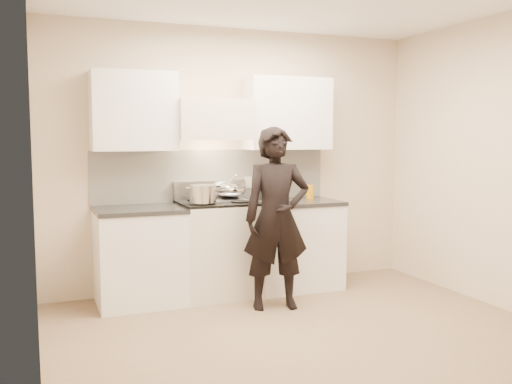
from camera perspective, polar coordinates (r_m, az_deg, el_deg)
ground_plane at (r=4.68m, az=5.40°, el=-14.26°), size 4.00×4.00×0.00m
room_shell at (r=4.71m, az=2.89°, el=5.70°), size 4.04×3.54×2.70m
stove at (r=5.72m, az=-3.79°, el=-5.64°), size 0.76×0.65×0.96m
counter_right at (r=6.02m, az=3.77°, el=-5.20°), size 0.92×0.67×0.92m
counter_left at (r=5.54m, az=-11.54°, el=-6.26°), size 0.82×0.67×0.92m
wok at (r=5.83m, az=-2.55°, el=0.25°), size 0.32×0.39×0.26m
stock_pot at (r=5.44m, az=-5.33°, el=-0.17°), size 0.36×0.29×0.17m
utensil_crock at (r=6.00m, az=0.93°, el=0.26°), size 0.13×0.13×0.36m
spice_jar at (r=6.05m, az=2.96°, el=-0.29°), size 0.04×0.04×0.10m
oil_glass at (r=6.13m, az=5.42°, el=0.03°), size 0.09×0.09×0.15m
person at (r=5.24m, az=2.05°, el=-2.64°), size 0.68×0.51×1.68m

